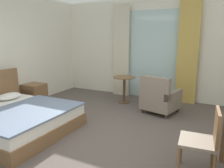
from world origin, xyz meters
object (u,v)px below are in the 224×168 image
object	(u,v)px
desk_chair	(205,138)
nightstand	(34,94)
bed	(13,118)
round_cafe_table	(124,84)
armchair_by_window	(160,99)

from	to	relation	value
desk_chair	nightstand	bearing A→B (deg)	163.29
bed	nightstand	xyz separation A→B (m)	(-0.85, 1.35, 0.03)
nightstand	desk_chair	size ratio (longest dim) A/B	0.63
desk_chair	round_cafe_table	world-z (taller)	desk_chair
bed	desk_chair	bearing A→B (deg)	1.79
round_cafe_table	armchair_by_window	bearing A→B (deg)	-21.40
armchair_by_window	round_cafe_table	distance (m)	1.17
bed	armchair_by_window	size ratio (longest dim) A/B	2.22
nightstand	armchair_by_window	xyz separation A→B (m)	(3.05, 0.86, 0.06)
nightstand	desk_chair	bearing A→B (deg)	-16.71
bed	desk_chair	distance (m)	3.31
bed	nightstand	bearing A→B (deg)	122.32
nightstand	round_cafe_table	distance (m)	2.37
armchair_by_window	bed	bearing A→B (deg)	-134.91
bed	desk_chair	size ratio (longest dim) A/B	2.25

